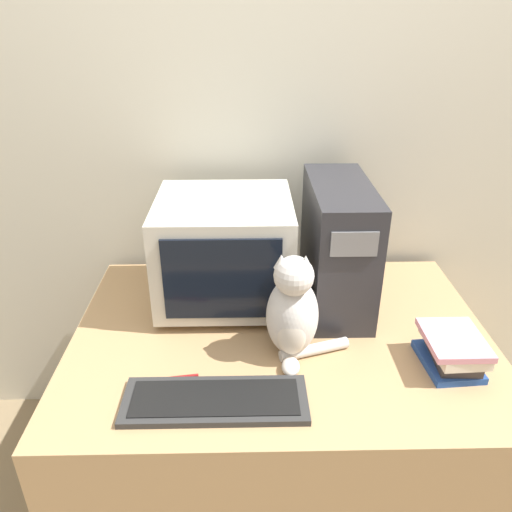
{
  "coord_description": "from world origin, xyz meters",
  "views": [
    {
      "loc": [
        -0.11,
        -0.83,
        1.68
      ],
      "look_at": [
        -0.08,
        0.54,
        0.98
      ],
      "focal_mm": 35.0,
      "sensor_mm": 36.0,
      "label": 1
    }
  ],
  "objects_px": {
    "crt_monitor": "(225,250)",
    "pen": "(175,378)",
    "computer_tower": "(337,245)",
    "book_stack": "(452,350)",
    "keyboard": "(215,400)",
    "cat": "(293,312)"
  },
  "relations": [
    {
      "from": "crt_monitor",
      "to": "computer_tower",
      "type": "relative_size",
      "value": 0.94
    },
    {
      "from": "computer_tower",
      "to": "book_stack",
      "type": "relative_size",
      "value": 2.28
    },
    {
      "from": "keyboard",
      "to": "pen",
      "type": "xyz_separation_m",
      "value": [
        -0.12,
        0.1,
        -0.01
      ]
    },
    {
      "from": "computer_tower",
      "to": "book_stack",
      "type": "bearing_deg",
      "value": -53.03
    },
    {
      "from": "computer_tower",
      "to": "cat",
      "type": "bearing_deg",
      "value": -120.25
    },
    {
      "from": "computer_tower",
      "to": "cat",
      "type": "distance_m",
      "value": 0.35
    },
    {
      "from": "cat",
      "to": "pen",
      "type": "distance_m",
      "value": 0.38
    },
    {
      "from": "cat",
      "to": "book_stack",
      "type": "distance_m",
      "value": 0.47
    },
    {
      "from": "crt_monitor",
      "to": "pen",
      "type": "distance_m",
      "value": 0.48
    },
    {
      "from": "cat",
      "to": "keyboard",
      "type": "bearing_deg",
      "value": -130.08
    },
    {
      "from": "crt_monitor",
      "to": "book_stack",
      "type": "distance_m",
      "value": 0.77
    },
    {
      "from": "keyboard",
      "to": "cat",
      "type": "distance_m",
      "value": 0.33
    },
    {
      "from": "keyboard",
      "to": "cat",
      "type": "xyz_separation_m",
      "value": [
        0.22,
        0.21,
        0.13
      ]
    },
    {
      "from": "pen",
      "to": "crt_monitor",
      "type": "bearing_deg",
      "value": 72.89
    },
    {
      "from": "crt_monitor",
      "to": "pen",
      "type": "xyz_separation_m",
      "value": [
        -0.13,
        -0.42,
        -0.19
      ]
    },
    {
      "from": "pen",
      "to": "book_stack",
      "type": "bearing_deg",
      "value": 3.07
    },
    {
      "from": "crt_monitor",
      "to": "keyboard",
      "type": "relative_size",
      "value": 0.92
    },
    {
      "from": "crt_monitor",
      "to": "computer_tower",
      "type": "distance_m",
      "value": 0.38
    },
    {
      "from": "book_stack",
      "to": "computer_tower",
      "type": "bearing_deg",
      "value": 126.97
    },
    {
      "from": "cat",
      "to": "pen",
      "type": "xyz_separation_m",
      "value": [
        -0.34,
        -0.12,
        -0.14
      ]
    },
    {
      "from": "crt_monitor",
      "to": "pen",
      "type": "bearing_deg",
      "value": -107.11
    },
    {
      "from": "keyboard",
      "to": "pen",
      "type": "bearing_deg",
      "value": 140.48
    }
  ]
}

